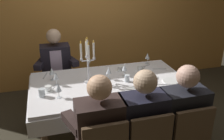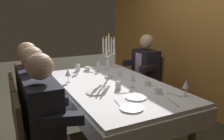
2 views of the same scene
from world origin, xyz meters
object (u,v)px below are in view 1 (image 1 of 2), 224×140
object	(u,v)px
dining_table	(110,90)
water_tumbler_1	(42,93)
candelabra	(88,62)
wine_glass_1	(124,68)
wine_glass_3	(52,71)
coffee_cup_1	(48,89)
coffee_cup_0	(140,68)
seated_diner_0	(56,62)
wine_glass_0	(58,88)
dinner_plate_1	(134,90)
dinner_plate_0	(149,77)
dinner_plate_2	(171,81)
coffee_cup_2	(120,68)
water_tumbler_0	(127,78)
seated_diner_2	(143,122)
wine_glass_5	(56,76)
wine_glass_4	(109,71)
wine_glass_2	(147,56)
seated_diner_3	(183,115)
wine_glass_6	(93,93)

from	to	relation	value
dining_table	water_tumbler_1	distance (m)	0.84
candelabra	wine_glass_1	size ratio (longest dim) A/B	3.45
candelabra	wine_glass_3	bearing A→B (deg)	156.61
wine_glass_3	candelabra	bearing A→B (deg)	-23.39
coffee_cup_1	dining_table	bearing A→B (deg)	3.02
coffee_cup_0	coffee_cup_1	world-z (taller)	same
dining_table	seated_diner_0	distance (m)	1.08
wine_glass_0	coffee_cup_0	bearing A→B (deg)	23.66
seated_diner_0	wine_glass_0	bearing A→B (deg)	-91.85
wine_glass_1	coffee_cup_0	xyz separation A→B (m)	(0.28, 0.14, -0.09)
dinner_plate_1	wine_glass_3	size ratio (longest dim) A/B	1.23
candelabra	dinner_plate_0	size ratio (longest dim) A/B	2.67
candelabra	water_tumbler_1	xyz separation A→B (m)	(-0.55, -0.23, -0.22)
dinner_plate_2	candelabra	bearing A→B (deg)	164.89
candelabra	dinner_plate_2	world-z (taller)	candelabra
coffee_cup_2	seated_diner_0	distance (m)	1.00
seated_diner_0	water_tumbler_0	bearing A→B (deg)	-49.27
dining_table	dinner_plate_2	xyz separation A→B (m)	(0.72, -0.19, 0.13)
wine_glass_0	seated_diner_2	world-z (taller)	seated_diner_2
wine_glass_5	coffee_cup_1	bearing A→B (deg)	-127.58
candelabra	wine_glass_4	bearing A→B (deg)	2.38
wine_glass_0	seated_diner_2	xyz separation A→B (m)	(0.70, -0.65, -0.12)
wine_glass_3	coffee_cup_2	distance (m)	0.92
dinner_plate_0	seated_diner_0	bearing A→B (deg)	140.83
wine_glass_0	dinner_plate_0	bearing A→B (deg)	10.70
dinner_plate_1	wine_glass_1	size ratio (longest dim) A/B	1.23
candelabra	seated_diner_0	bearing A→B (deg)	112.76
dinner_plate_2	dining_table	bearing A→B (deg)	164.92
dinner_plate_2	wine_glass_0	bearing A→B (deg)	-178.39
wine_glass_5	water_tumbler_1	bearing A→B (deg)	-124.59
seated_diner_0	water_tumbler_1	bearing A→B (deg)	-101.49
candelabra	seated_diner_0	world-z (taller)	candelabra
dining_table	wine_glass_5	xyz separation A→B (m)	(-0.64, 0.09, 0.24)
seated_diner_2	wine_glass_1	bearing A→B (deg)	81.43
wine_glass_0	wine_glass_5	distance (m)	0.32
wine_glass_2	dinner_plate_1	bearing A→B (deg)	-122.42
wine_glass_5	dinner_plate_0	bearing A→B (deg)	-5.31
dinner_plate_2	seated_diner_0	size ratio (longest dim) A/B	0.16
wine_glass_2	water_tumbler_1	size ratio (longest dim) A/B	1.76
dining_table	dinner_plate_0	xyz separation A→B (m)	(0.51, -0.02, 0.13)
coffee_cup_1	seated_diner_2	distance (m)	1.17
candelabra	wine_glass_5	world-z (taller)	candelabra
dinner_plate_1	seated_diner_3	xyz separation A→B (m)	(0.28, -0.58, -0.01)
wine_glass_2	seated_diner_2	xyz separation A→B (m)	(-0.61, -1.34, -0.12)
wine_glass_6	coffee_cup_0	size ratio (longest dim) A/B	1.24
wine_glass_3	seated_diner_0	distance (m)	0.65
dining_table	water_tumbler_1	bearing A→B (deg)	-168.96
dinner_plate_0	coffee_cup_1	bearing A→B (deg)	-178.90
wine_glass_6	water_tumbler_1	size ratio (longest dim) A/B	1.76
seated_diner_2	water_tumbler_1	bearing A→B (deg)	140.42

